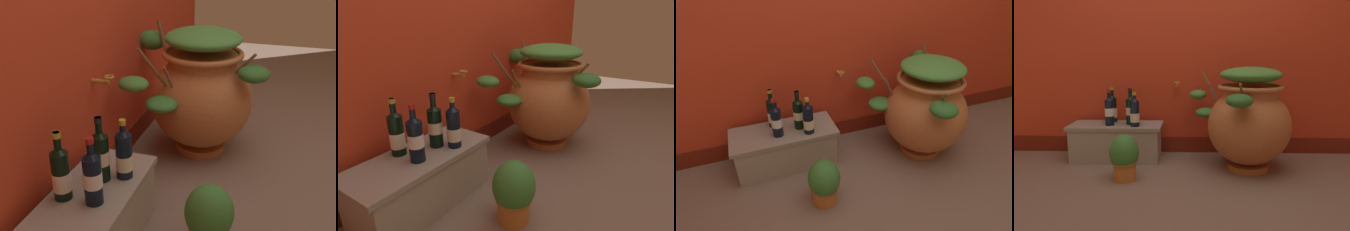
% 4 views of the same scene
% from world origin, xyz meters
% --- Properties ---
extents(ground_plane, '(7.00, 7.00, 0.00)m').
position_xyz_m(ground_plane, '(0.00, 0.00, 0.00)').
color(ground_plane, '#7A6656').
extents(terracotta_urn, '(0.80, 0.92, 0.82)m').
position_xyz_m(terracotta_urn, '(0.51, 0.64, 0.42)').
color(terracotta_urn, '#B26638').
rests_on(terracotta_urn, ground_plane).
extents(stone_ledge, '(0.80, 0.35, 0.31)m').
position_xyz_m(stone_ledge, '(-0.60, 0.87, 0.17)').
color(stone_ledge, '#9E9384').
rests_on(stone_ledge, ground_plane).
extents(wine_bottle_left, '(0.08, 0.08, 0.31)m').
position_xyz_m(wine_bottle_left, '(-0.65, 0.97, 0.44)').
color(wine_bottle_left, black).
rests_on(wine_bottle_left, stone_ledge).
extents(wine_bottle_middle, '(0.08, 0.08, 0.29)m').
position_xyz_m(wine_bottle_middle, '(-0.42, 0.78, 0.44)').
color(wine_bottle_middle, black).
rests_on(wine_bottle_middle, stone_ledge).
extents(wine_bottle_right, '(0.08, 0.08, 0.31)m').
position_xyz_m(wine_bottle_right, '(-0.64, 0.83, 0.45)').
color(wine_bottle_right, black).
rests_on(wine_bottle_right, stone_ledge).
extents(wine_bottle_back, '(0.08, 0.08, 0.31)m').
position_xyz_m(wine_bottle_back, '(-0.47, 0.87, 0.45)').
color(wine_bottle_back, black).
rests_on(wine_bottle_back, stone_ledge).
extents(potted_shrub, '(0.22, 0.22, 0.34)m').
position_xyz_m(potted_shrub, '(-0.43, 0.38, 0.18)').
color(potted_shrub, '#C17033').
rests_on(potted_shrub, ground_plane).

